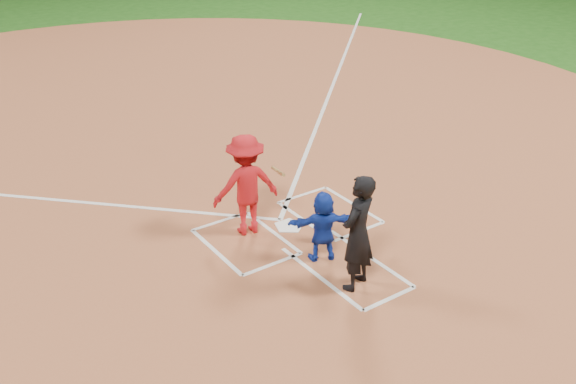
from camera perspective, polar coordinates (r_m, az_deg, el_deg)
ground at (r=12.24m, az=0.09°, el=-3.12°), size 120.00×120.00×0.00m
home_plate_dirt at (r=17.04m, az=-11.56°, el=5.29°), size 28.00×28.00×0.01m
home_plate at (r=12.23m, az=0.09°, el=-3.04°), size 0.60×0.60×0.02m
catcher at (r=10.98m, az=3.12°, el=-3.06°), size 1.24×0.84×1.28m
umpire at (r=10.13m, az=6.23°, el=-3.65°), size 0.84×0.71×1.98m
chalk_markings at (r=16.42m, az=-10.54°, el=4.59°), size 28.35×17.32×0.01m
batter_at_plate at (r=11.66m, az=-3.75°, el=0.63°), size 1.46×1.03×1.93m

